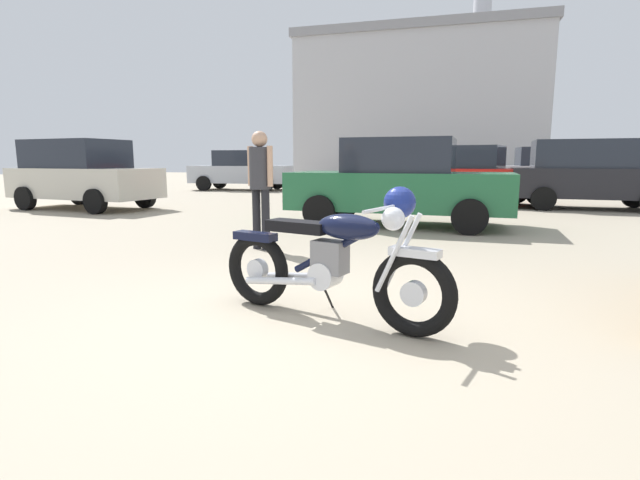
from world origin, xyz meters
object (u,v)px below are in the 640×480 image
object	(u,v)px
silver_sedan_mid	(82,174)
red_hatchback_near	(562,169)
dark_sedan_left	(464,175)
blue_hatchback_right	(241,170)
vintage_motorcycle	(335,259)
bystander	(260,178)
white_estate_far	(589,174)
pale_sedan_back	(399,182)

from	to	relation	value
silver_sedan_mid	red_hatchback_near	bearing A→B (deg)	41.62
dark_sedan_left	silver_sedan_mid	world-z (taller)	silver_sedan_mid
silver_sedan_mid	blue_hatchback_right	bearing A→B (deg)	93.47
vintage_motorcycle	bystander	xyz separation A→B (m)	(-1.88, 2.58, 0.53)
white_estate_far	red_hatchback_near	size ratio (longest dim) A/B	0.81
vintage_motorcycle	white_estate_far	distance (m)	11.16
vintage_motorcycle	white_estate_far	bearing A→B (deg)	84.46
bystander	red_hatchback_near	size ratio (longest dim) A/B	0.34
pale_sedan_back	red_hatchback_near	bearing A→B (deg)	-112.70
vintage_motorcycle	pale_sedan_back	size ratio (longest dim) A/B	0.49
blue_hatchback_right	dark_sedan_left	bearing A→B (deg)	-30.64
white_estate_far	blue_hatchback_right	bearing A→B (deg)	160.70
silver_sedan_mid	pale_sedan_back	world-z (taller)	silver_sedan_mid
white_estate_far	red_hatchback_near	bearing A→B (deg)	88.60
dark_sedan_left	white_estate_far	size ratio (longest dim) A/B	1.14
silver_sedan_mid	vintage_motorcycle	bearing A→B (deg)	-31.87
blue_hatchback_right	red_hatchback_near	distance (m)	12.63
dark_sedan_left	white_estate_far	world-z (taller)	white_estate_far
vintage_motorcycle	red_hatchback_near	distance (m)	16.58
dark_sedan_left	white_estate_far	bearing A→B (deg)	-179.14
red_hatchback_near	pale_sedan_back	xyz separation A→B (m)	(-4.29, -10.34, -0.10)
silver_sedan_mid	blue_hatchback_right	xyz separation A→B (m)	(0.06, 8.59, -0.08)
pale_sedan_back	dark_sedan_left	bearing A→B (deg)	-101.08
white_estate_far	vintage_motorcycle	bearing A→B (deg)	-109.06
red_hatchback_near	white_estate_far	bearing A→B (deg)	83.77
silver_sedan_mid	bystander	bearing A→B (deg)	-24.64
vintage_motorcycle	bystander	bearing A→B (deg)	139.86
red_hatchback_near	silver_sedan_mid	bearing A→B (deg)	33.09
pale_sedan_back	blue_hatchback_right	bearing A→B (deg)	-47.99
bystander	dark_sedan_left	xyz separation A→B (m)	(2.45, 8.51, -0.18)
white_estate_far	silver_sedan_mid	size ratio (longest dim) A/B	0.98
vintage_motorcycle	silver_sedan_mid	bearing A→B (deg)	157.96
white_estate_far	blue_hatchback_right	distance (m)	13.18
blue_hatchback_right	bystander	bearing A→B (deg)	-69.18
blue_hatchback_right	silver_sedan_mid	bearing A→B (deg)	-98.65
white_estate_far	dark_sedan_left	bearing A→B (deg)	170.01
bystander	pale_sedan_back	xyz separation A→B (m)	(1.43, 3.21, -0.18)
red_hatchback_near	dark_sedan_left	bearing A→B (deg)	52.37
bystander	white_estate_far	bearing A→B (deg)	163.79
dark_sedan_left	pale_sedan_back	world-z (taller)	same
white_estate_far	silver_sedan_mid	bearing A→B (deg)	-161.26
vintage_motorcycle	bystander	distance (m)	3.23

